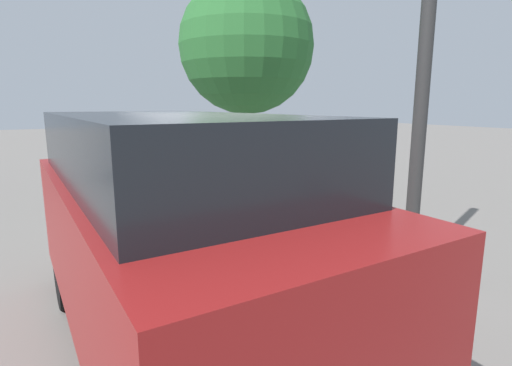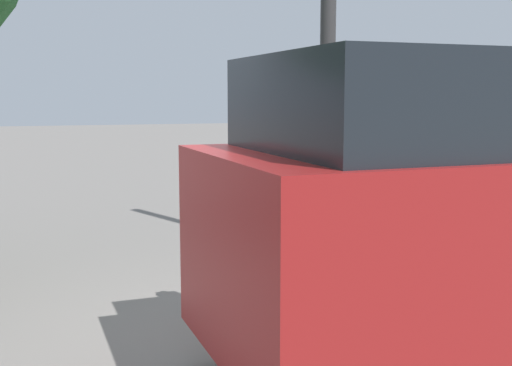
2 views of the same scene
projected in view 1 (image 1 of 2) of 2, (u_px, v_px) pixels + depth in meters
The scene contains 5 objects.
ground_plane at pixel (228, 264), 5.97m from camera, with size 80.00×80.00×0.00m, color slate.
parking_meter_near at pixel (247, 196), 6.10m from camera, with size 0.21×0.13×1.32m.
lamp_post at pixel (419, 134), 5.24m from camera, with size 0.44×0.44×5.52m.
parked_van at pixel (175, 225), 3.75m from camera, with size 4.70×2.07×2.26m.
street_tree at pixel (247, 47), 8.95m from camera, with size 3.02×3.02×5.15m.
Camera 1 is at (5.11, -2.40, 2.34)m, focal length 28.00 mm.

